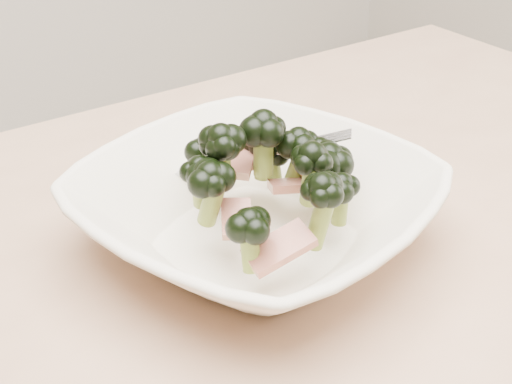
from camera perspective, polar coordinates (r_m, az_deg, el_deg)
broccoli_dish at (r=0.56m, az=0.19°, el=-0.87°), size 0.33×0.33×0.11m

